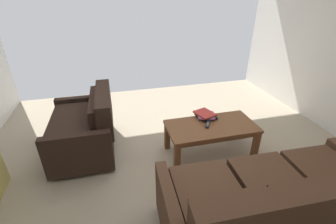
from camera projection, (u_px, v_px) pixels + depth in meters
ground_plane at (177, 162)px, 3.09m from camera, size 5.17×5.14×0.01m
sofa_main at (276, 205)px, 2.02m from camera, size 1.98×0.95×0.85m
loveseat_near at (86, 127)px, 3.15m from camera, size 0.81×1.16×0.85m
coffee_table at (211, 130)px, 3.09m from camera, size 1.16×0.58×0.44m
book_stack at (206, 115)px, 3.23m from camera, size 0.29×0.32×0.07m
tv_remote at (208, 125)px, 3.04m from camera, size 0.12×0.16×0.02m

